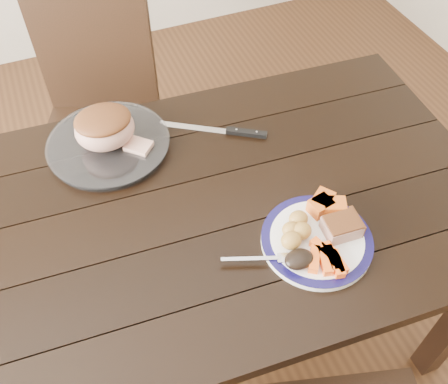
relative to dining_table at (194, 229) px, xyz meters
name	(u,v)px	position (x,y,z in m)	size (l,w,h in m)	color
ground	(202,331)	(0.00, 0.00, -0.66)	(4.00, 4.00, 0.00)	#472B16
dining_table	(194,229)	(0.00, 0.00, 0.00)	(1.65, 1.00, 0.75)	black
chair_far	(100,112)	(-0.12, 0.73, -0.13)	(0.55, 0.56, 0.93)	black
dinner_plate	(317,241)	(0.24, -0.22, 0.10)	(0.27, 0.27, 0.02)	white
plate_rim	(317,239)	(0.24, -0.22, 0.11)	(0.27, 0.27, 0.02)	#0F0C3C
serving_platter	(109,145)	(-0.15, 0.30, 0.10)	(0.34, 0.34, 0.02)	white
pork_slice	(341,227)	(0.30, -0.22, 0.13)	(0.08, 0.07, 0.04)	tan
roasted_potatoes	(296,230)	(0.20, -0.19, 0.13)	(0.10, 0.10, 0.04)	gold
carrot_batons	(328,258)	(0.23, -0.28, 0.12)	(0.09, 0.12, 0.02)	#FE5E15
pumpkin_wedges	(326,205)	(0.30, -0.15, 0.13)	(0.10, 0.09, 0.04)	orange
dark_mushroom	(299,259)	(0.17, -0.26, 0.13)	(0.07, 0.05, 0.03)	black
fork	(265,259)	(0.10, -0.22, 0.11)	(0.17, 0.08, 0.00)	silver
roast_joint	(105,129)	(-0.15, 0.30, 0.16)	(0.17, 0.14, 0.11)	tan
cut_slice	(139,146)	(-0.07, 0.24, 0.12)	(0.07, 0.06, 0.02)	tan
carving_knife	(233,131)	(0.21, 0.22, 0.10)	(0.28, 0.19, 0.01)	silver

